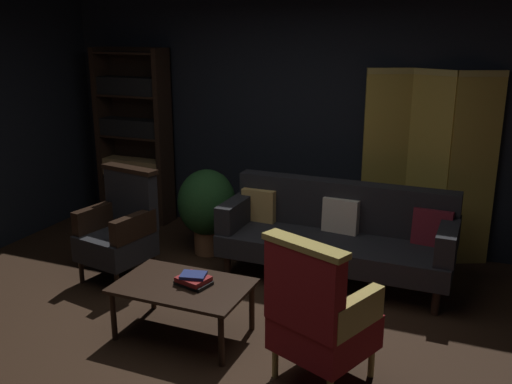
# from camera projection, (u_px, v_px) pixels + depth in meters

# --- Properties ---
(ground_plane) EXTENTS (10.00, 10.00, 0.00)m
(ground_plane) POSITION_uv_depth(u_px,v_px,m) (215.00, 339.00, 4.36)
(ground_plane) COLOR black
(back_wall) EXTENTS (7.20, 0.10, 2.80)m
(back_wall) POSITION_uv_depth(u_px,v_px,m) (315.00, 112.00, 6.14)
(back_wall) COLOR black
(back_wall) RESTS_ON ground_plane
(folding_screen) EXTENTS (1.27, 0.23, 1.90)m
(folding_screen) POSITION_uv_depth(u_px,v_px,m) (428.00, 164.00, 5.62)
(folding_screen) COLOR #B29338
(folding_screen) RESTS_ON ground_plane
(bookshelf) EXTENTS (0.90, 0.32, 2.05)m
(bookshelf) POSITION_uv_depth(u_px,v_px,m) (135.00, 132.00, 6.80)
(bookshelf) COLOR black
(bookshelf) RESTS_ON ground_plane
(velvet_couch) EXTENTS (2.12, 0.78, 0.88)m
(velvet_couch) POSITION_uv_depth(u_px,v_px,m) (338.00, 231.00, 5.32)
(velvet_couch) COLOR black
(velvet_couch) RESTS_ON ground_plane
(coffee_table) EXTENTS (1.00, 0.64, 0.42)m
(coffee_table) POSITION_uv_depth(u_px,v_px,m) (183.00, 290.00, 4.32)
(coffee_table) COLOR black
(coffee_table) RESTS_ON ground_plane
(armchair_gilt_accent) EXTENTS (0.75, 0.75, 1.04)m
(armchair_gilt_accent) POSITION_uv_depth(u_px,v_px,m) (319.00, 315.00, 3.71)
(armchair_gilt_accent) COLOR tan
(armchair_gilt_accent) RESTS_ON ground_plane
(armchair_wing_left) EXTENTS (0.67, 0.67, 1.04)m
(armchair_wing_left) POSITION_uv_depth(u_px,v_px,m) (120.00, 228.00, 5.29)
(armchair_wing_left) COLOR black
(armchair_wing_left) RESTS_ON ground_plane
(potted_plant) EXTENTS (0.60, 0.60, 0.89)m
(potted_plant) POSITION_uv_depth(u_px,v_px,m) (207.00, 206.00, 5.87)
(potted_plant) COLOR brown
(potted_plant) RESTS_ON ground_plane
(book_black_cloth) EXTENTS (0.28, 0.22, 0.03)m
(book_black_cloth) POSITION_uv_depth(u_px,v_px,m) (194.00, 283.00, 4.31)
(book_black_cloth) COLOR black
(book_black_cloth) RESTS_ON coffee_table
(book_red_leather) EXTENTS (0.26, 0.24, 0.04)m
(book_red_leather) POSITION_uv_depth(u_px,v_px,m) (194.00, 279.00, 4.30)
(book_red_leather) COLOR maroon
(book_red_leather) RESTS_ON book_black_cloth
(book_navy_cloth) EXTENTS (0.21, 0.18, 0.02)m
(book_navy_cloth) POSITION_uv_depth(u_px,v_px,m) (194.00, 275.00, 4.29)
(book_navy_cloth) COLOR navy
(book_navy_cloth) RESTS_ON book_red_leather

